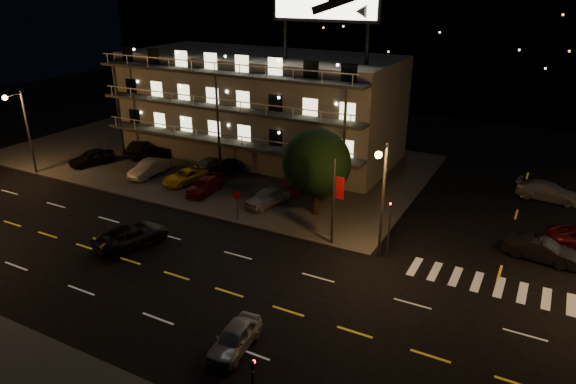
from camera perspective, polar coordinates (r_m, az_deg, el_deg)
The scene contains 24 objects.
ground at distance 32.45m, azimuth -9.53°, elevation -10.04°, with size 140.00×140.00×0.00m, color black.
curb_nw at distance 54.65m, azimuth -8.70°, elevation 3.80°, with size 44.00×24.00×0.15m, color #3C3B39.
motel at distance 54.15m, azimuth -3.05°, elevation 9.65°, with size 28.00×13.80×18.10m.
hill_backdrop at distance 93.26m, azimuth 14.24°, elevation 18.22°, with size 120.00×25.00×24.00m.
streetlight_nw at distance 53.73m, azimuth -27.34°, elevation 6.67°, with size 0.44×1.92×8.00m.
streetlight_nc at distance 32.95m, azimuth 10.39°, elevation 0.13°, with size 0.44×1.92×8.00m.
signal_nw at distance 34.27m, azimuth 11.20°, elevation -3.41°, with size 0.20×0.27×4.60m.
banner_north at distance 35.00m, azimuth 5.16°, elevation -0.94°, with size 0.83×0.16×6.40m.
stop_sign at distance 39.37m, azimuth -5.70°, elevation -0.96°, with size 0.91×0.11×2.61m.
tree at distance 39.27m, azimuth 3.15°, elevation 3.03°, with size 5.48×5.27×6.90m.
lot_car_0 at distance 55.19m, azimuth -20.97°, elevation 3.64°, with size 1.78×4.42×1.51m, color black.
lot_car_1 at distance 50.23m, azimuth -15.23°, elevation 2.57°, with size 1.56×4.48×1.48m, color #96969B.
lot_car_2 at distance 47.69m, azimuth -11.38°, elevation 1.71°, with size 2.04×4.42×1.23m, color yellow.
lot_car_3 at distance 45.13m, azimuth -9.21°, elevation 0.67°, with size 1.72×4.23×1.23m, color #570C11.
lot_car_4 at distance 42.05m, azimuth -2.31°, elevation -0.56°, with size 1.69×4.19×1.43m, color #96969B.
lot_car_5 at distance 56.80m, azimuth -16.03°, elevation 4.76°, with size 1.58×4.53×1.49m, color black.
lot_car_6 at distance 55.36m, azimuth -14.84°, elevation 4.37°, with size 2.27×4.93×1.37m, color black.
lot_car_7 at distance 50.41m, azimuth -8.39°, elevation 3.11°, with size 1.84×4.53×1.31m, color #96969B.
lot_car_8 at distance 50.05m, azimuth -6.39°, elevation 3.07°, with size 1.57×3.89×1.33m, color black.
lot_car_9 at distance 45.20m, azimuth 0.62°, elevation 1.10°, with size 1.46×4.18×1.38m, color #570C11.
side_car_0 at distance 38.09m, azimuth 26.35°, elevation -5.77°, with size 1.60×4.59×1.51m, color black.
side_car_2 at distance 48.77m, azimuth 26.99°, elevation 0.08°, with size 2.10×5.18×1.50m, color #96969B.
road_car_east at distance 26.87m, azimuth -5.96°, elevation -15.82°, with size 1.55×3.86×1.32m, color #96969B.
road_car_west at distance 37.67m, azimuth -16.95°, elevation -4.62°, with size 2.49×5.40×1.50m, color black.
Camera 1 is at (17.36, -21.35, 17.21)m, focal length 32.00 mm.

